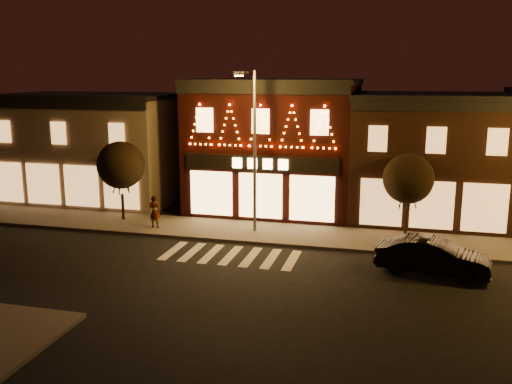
% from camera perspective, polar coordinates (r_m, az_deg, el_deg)
% --- Properties ---
extents(ground, '(120.00, 120.00, 0.00)m').
position_cam_1_polar(ground, '(23.60, -5.46, -9.45)').
color(ground, black).
rests_on(ground, ground).
extents(sidewalk_far, '(44.00, 4.00, 0.15)m').
position_cam_1_polar(sidewalk_far, '(30.39, 3.24, -4.34)').
color(sidewalk_far, '#47423D').
rests_on(sidewalk_far, ground).
extents(building_left, '(12.20, 8.28, 7.30)m').
position_cam_1_polar(building_left, '(40.58, -16.26, 4.50)').
color(building_left, '#736552').
rests_on(building_left, ground).
extents(building_pulp, '(10.20, 8.34, 8.30)m').
position_cam_1_polar(building_pulp, '(35.70, 2.03, 4.82)').
color(building_pulp, black).
rests_on(building_pulp, ground).
extents(building_right_a, '(9.20, 8.28, 7.50)m').
position_cam_1_polar(building_right_a, '(35.01, 17.43, 3.48)').
color(building_right_a, '#361E13').
rests_on(building_right_a, ground).
extents(streetlamp_mid, '(0.75, 1.98, 8.64)m').
position_cam_1_polar(streetlamp_mid, '(29.56, -0.36, 5.41)').
color(streetlamp_mid, '#59595E').
rests_on(streetlamp_mid, sidewalk_far).
extents(tree_left, '(2.78, 2.78, 4.65)m').
position_cam_1_polar(tree_left, '(33.46, -13.66, 2.69)').
color(tree_left, black).
rests_on(tree_left, sidewalk_far).
extents(tree_right, '(2.64, 2.64, 4.42)m').
position_cam_1_polar(tree_right, '(30.19, 15.32, 1.32)').
color(tree_right, black).
rests_on(tree_right, sidewalk_far).
extents(dark_sedan, '(5.03, 2.40, 1.59)m').
position_cam_1_polar(dark_sedan, '(25.69, 17.61, -6.29)').
color(dark_sedan, black).
rests_on(dark_sedan, ground).
extents(pedestrian, '(0.72, 0.52, 1.84)m').
position_cam_1_polar(pedestrian, '(31.69, -10.32, -1.98)').
color(pedestrian, gray).
rests_on(pedestrian, sidewalk_far).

